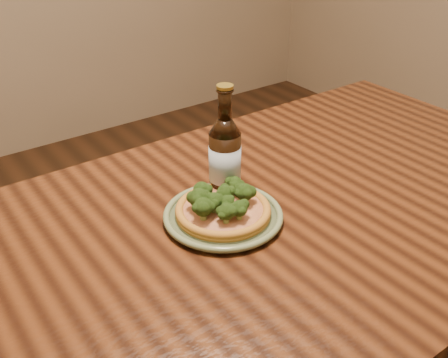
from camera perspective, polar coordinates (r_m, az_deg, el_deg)
table at (r=1.21m, az=5.39°, el=-7.02°), size 1.60×0.90×0.75m
plate at (r=1.11m, az=-0.10°, el=-4.00°), size 0.26×0.26×0.02m
pizza at (r=1.10m, az=-0.21°, el=-3.13°), size 0.20×0.20×0.07m
beer_bottle at (r=1.16m, az=0.09°, el=2.48°), size 0.07×0.07×0.26m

